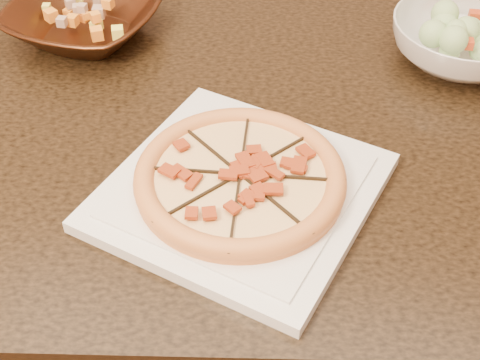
{
  "coord_description": "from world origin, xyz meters",
  "views": [
    {
      "loc": [
        0.23,
        -0.66,
        1.37
      ],
      "look_at": [
        0.14,
        -0.05,
        0.78
      ],
      "focal_mm": 50.0,
      "sensor_mm": 36.0,
      "label": 1
    }
  ],
  "objects": [
    {
      "name": "salad_bowl",
      "position": [
        0.45,
        0.33,
        0.79
      ],
      "size": [
        0.28,
        0.28,
        0.07
      ],
      "primitive_type": "imported",
      "rotation": [
        0.0,
        0.0,
        0.23
      ],
      "color": "silver",
      "rests_on": "dining_table"
    },
    {
      "name": "plate",
      "position": [
        0.14,
        -0.05,
        0.76
      ],
      "size": [
        0.41,
        0.41,
        0.02
      ],
      "color": "silver",
      "rests_on": "dining_table"
    },
    {
      "name": "bronze_bowl",
      "position": [
        -0.19,
        0.31,
        0.78
      ],
      "size": [
        0.3,
        0.3,
        0.06
      ],
      "primitive_type": "imported",
      "rotation": [
        0.0,
        0.0,
        -0.2
      ],
      "color": "#482716",
      "rests_on": "dining_table"
    },
    {
      "name": "salad",
      "position": [
        0.44,
        0.33,
        0.84
      ],
      "size": [
        0.1,
        0.11,
        0.04
      ],
      "color": "#B9D994",
      "rests_on": "salad_bowl"
    },
    {
      "name": "dining_table",
      "position": [
        0.06,
        0.13,
        0.64
      ],
      "size": [
        1.42,
        1.01,
        0.75
      ],
      "color": "#352414",
      "rests_on": "floor"
    },
    {
      "name": "pizza",
      "position": [
        0.14,
        -0.05,
        0.78
      ],
      "size": [
        0.27,
        0.27,
        0.03
      ],
      "color": "#E28541",
      "rests_on": "plate"
    }
  ]
}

